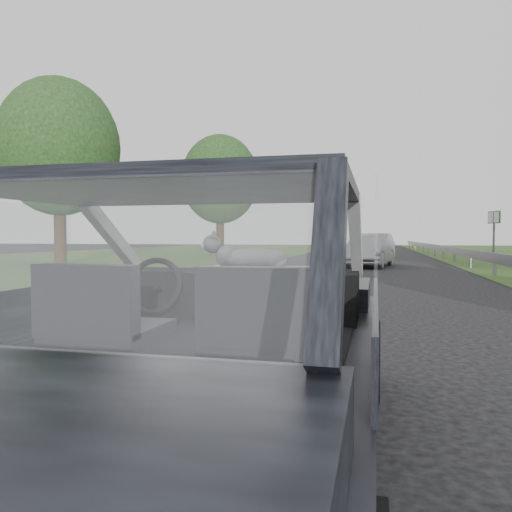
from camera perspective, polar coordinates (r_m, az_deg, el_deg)
The scene contains 11 objects.
ground at distance 2.86m, azimuth -6.54°, elevation -22.96°, with size 140.00×140.00×0.00m, color #343337.
subject_car at distance 2.64m, azimuth -6.61°, elevation -8.55°, with size 1.80×4.00×1.45m, color black.
dashboard at distance 3.20m, azimuth -2.76°, elevation -4.35°, with size 1.58×0.45×0.30m, color black.
driver_seat at distance 2.52m, azimuth -17.54°, elevation -5.55°, with size 0.50×0.72×0.42m, color black.
passenger_seat at distance 2.22m, azimuth 0.53°, elevation -6.50°, with size 0.50×0.72×0.42m, color black.
steering_wheel at distance 3.06m, azimuth -11.54°, elevation -3.38°, with size 0.36×0.36×0.04m, color black.
cat at distance 3.14m, azimuth -0.42°, elevation -0.22°, with size 0.57×0.18×0.25m, color #969696.
other_car at distance 20.61m, azimuth 12.91°, elevation 0.69°, with size 1.62×4.11×1.35m, color #9FA3AC.
highway_sign at distance 25.79m, azimuth 25.53°, elevation 1.99°, with size 0.10×0.96×2.40m, color #185E29.
tree_5 at distance 23.48m, azimuth -21.56°, elevation 8.69°, with size 5.17×5.17×7.83m, color black, non-canonical shape.
tree_6 at distance 32.32m, azimuth -4.13°, elevation 6.75°, with size 4.96×4.96×7.51m, color black, non-canonical shape.
Camera 1 is at (0.89, -2.43, 1.22)m, focal length 35.00 mm.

